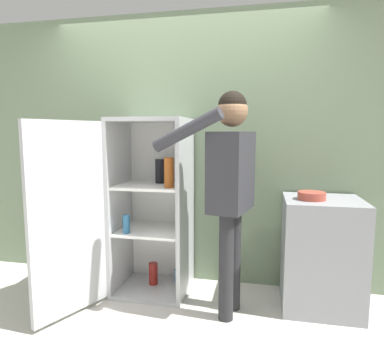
# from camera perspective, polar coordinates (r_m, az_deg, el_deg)

# --- Properties ---
(ground_plane) EXTENTS (12.00, 12.00, 0.00)m
(ground_plane) POSITION_cam_1_polar(r_m,az_deg,el_deg) (2.76, -6.20, -24.11)
(ground_plane) COLOR beige
(wall_back) EXTENTS (7.00, 0.06, 2.55)m
(wall_back) POSITION_cam_1_polar(r_m,az_deg,el_deg) (3.31, -1.23, 4.49)
(wall_back) COLOR gray
(wall_back) RESTS_ON ground_plane
(refrigerator) EXTENTS (0.96, 1.17, 1.57)m
(refrigerator) POSITION_cam_1_polar(r_m,az_deg,el_deg) (3.06, -9.18, -5.13)
(refrigerator) COLOR #B7BABC
(refrigerator) RESTS_ON ground_plane
(person) EXTENTS (0.76, 0.58, 1.75)m
(person) POSITION_cam_1_polar(r_m,az_deg,el_deg) (2.63, 6.37, 0.19)
(person) COLOR #262628
(person) RESTS_ON ground_plane
(counter) EXTENTS (0.61, 0.59, 0.91)m
(counter) POSITION_cam_1_polar(r_m,az_deg,el_deg) (3.07, 20.70, -11.81)
(counter) COLOR gray
(counter) RESTS_ON ground_plane
(bowl) EXTENTS (0.22, 0.22, 0.06)m
(bowl) POSITION_cam_1_polar(r_m,az_deg,el_deg) (2.90, 19.30, -2.96)
(bowl) COLOR #B24738
(bowl) RESTS_ON counter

